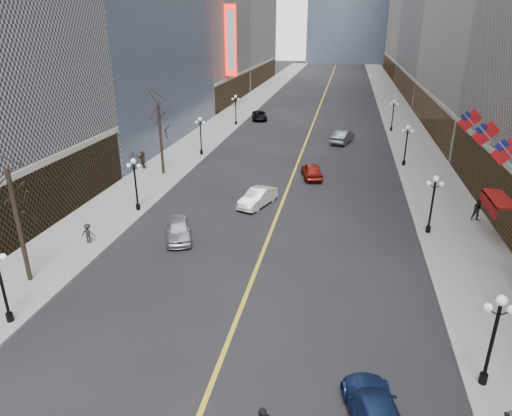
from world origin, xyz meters
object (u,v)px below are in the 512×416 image
at_px(streetlamp_west_2, 201,132).
at_px(car_sb_near, 375,412).
at_px(streetlamp_west_3, 236,107).
at_px(streetlamp_west_0, 0,276).
at_px(car_nb_near, 179,229).
at_px(car_nb_mid, 258,197).
at_px(car_sb_far, 343,137).
at_px(car_sb_mid, 312,171).
at_px(streetlamp_east_1, 433,198).
at_px(streetlamp_east_2, 407,141).
at_px(streetlamp_east_0, 494,332).
at_px(streetlamp_west_1, 135,179).
at_px(streetlamp_east_3, 393,112).
at_px(car_nb_far, 259,116).

relative_size(streetlamp_west_2, car_sb_near, 0.93).
bearing_deg(streetlamp_west_3, streetlamp_west_0, -90.00).
height_order(streetlamp_west_3, car_nb_near, streetlamp_west_3).
bearing_deg(streetlamp_west_0, car_nb_mid, 63.09).
height_order(car_sb_near, car_sb_far, car_sb_far).
bearing_deg(streetlamp_west_2, car_sb_mid, -23.57).
bearing_deg(streetlamp_west_0, streetlamp_east_1, 34.14).
xyz_separation_m(streetlamp_east_2, streetlamp_west_2, (-23.60, 0.00, 0.00)).
distance_m(streetlamp_east_0, car_sb_mid, 29.72).
relative_size(streetlamp_west_0, car_sb_mid, 0.99).
relative_size(car_nb_near, car_sb_near, 0.93).
bearing_deg(streetlamp_west_1, streetlamp_west_3, 90.00).
bearing_deg(streetlamp_east_3, car_sb_near, -94.97).
bearing_deg(streetlamp_east_0, car_sb_far, 99.04).
xyz_separation_m(streetlamp_east_1, car_sb_mid, (-9.80, 11.98, -2.13)).
relative_size(streetlamp_west_1, car_nb_near, 1.01).
height_order(streetlamp_east_2, car_sb_far, streetlamp_east_2).
distance_m(streetlamp_east_0, streetlamp_east_3, 52.00).
relative_size(streetlamp_east_0, streetlamp_east_1, 1.00).
bearing_deg(streetlamp_east_1, streetlamp_west_2, 142.67).
height_order(streetlamp_west_1, car_nb_mid, streetlamp_west_1).
bearing_deg(streetlamp_east_1, car_sb_near, -104.06).
xyz_separation_m(streetlamp_east_3, streetlamp_west_1, (-23.60, -36.00, 0.00)).
bearing_deg(streetlamp_east_2, streetlamp_west_2, 180.00).
bearing_deg(streetlamp_east_0, streetlamp_west_3, 114.41).
relative_size(streetlamp_east_3, car_sb_mid, 0.99).
distance_m(streetlamp_east_1, car_sb_near, 19.88).
distance_m(streetlamp_east_0, car_sb_far, 44.27).
bearing_deg(streetlamp_west_1, car_nb_mid, 18.41).
bearing_deg(car_nb_far, car_sb_mid, -82.23).
height_order(streetlamp_east_2, car_nb_far, streetlamp_east_2).
distance_m(streetlamp_west_0, car_nb_far, 57.14).
distance_m(car_nb_far, car_sb_near, 62.28).
xyz_separation_m(car_nb_near, car_sb_mid, (8.54, 16.39, 0.01)).
distance_m(streetlamp_east_3, streetlamp_west_1, 43.05).
xyz_separation_m(streetlamp_east_2, car_sb_mid, (-9.80, -6.02, -2.13)).
bearing_deg(car_sb_near, car_sb_mid, -94.01).
height_order(streetlamp_west_1, car_nb_far, streetlamp_west_1).
bearing_deg(streetlamp_west_3, car_nb_mid, -73.39).
height_order(streetlamp_east_0, car_sb_near, streetlamp_east_0).
bearing_deg(car_sb_far, streetlamp_west_1, 74.88).
bearing_deg(streetlamp_east_3, streetlamp_east_2, -90.00).
bearing_deg(car_sb_far, car_nb_near, 86.37).
distance_m(streetlamp_east_3, car_nb_near, 44.43).
bearing_deg(streetlamp_west_1, car_sb_mid, 40.96).
height_order(streetlamp_west_3, car_sb_mid, streetlamp_west_3).
height_order(streetlamp_west_2, streetlamp_west_3, same).
bearing_deg(streetlamp_east_1, car_nb_far, 116.88).
height_order(streetlamp_east_1, car_nb_mid, streetlamp_east_1).
relative_size(streetlamp_east_0, streetlamp_west_0, 1.00).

